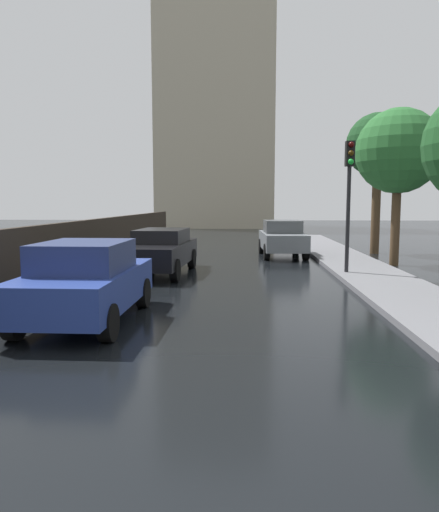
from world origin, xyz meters
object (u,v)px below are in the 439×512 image
street_tree_mid (398,152)px  street_tree_far (378,147)px  traffic_light (349,181)px  car_blue_far_ahead (86,281)px  car_grey_behind_camera (282,238)px  car_black_near_kerb (161,250)px

street_tree_mid → street_tree_far: (0.37, 4.06, 0.65)m
traffic_light → car_blue_far_ahead: bearing=-135.9°
car_grey_behind_camera → street_tree_far: street_tree_far is taller
car_black_near_kerb → car_grey_behind_camera: 6.69m
car_grey_behind_camera → car_blue_far_ahead: bearing=-114.7°
car_blue_far_ahead → street_tree_far: 16.09m
street_tree_mid → street_tree_far: size_ratio=0.91×
car_black_near_kerb → street_tree_mid: bearing=-160.0°
car_grey_behind_camera → car_black_near_kerb: bearing=-132.7°
car_blue_far_ahead → traffic_light: (6.18, 5.98, 2.13)m
traffic_light → street_tree_far: 7.59m
traffic_light → street_tree_mid: bearing=50.7°
car_black_near_kerb → street_tree_mid: size_ratio=0.80×
street_tree_far → car_blue_far_ahead: bearing=-124.5°
traffic_light → street_tree_far: bearing=68.8°
car_blue_far_ahead → traffic_light: traffic_light is taller
car_grey_behind_camera → street_tree_far: 5.98m
street_tree_far → car_grey_behind_camera: bearing=-161.6°
car_grey_behind_camera → street_tree_mid: (3.88, -2.65, 3.31)m
street_tree_far → street_tree_mid: bearing=-95.2°
traffic_light → car_grey_behind_camera: bearing=106.2°
street_tree_far → traffic_light: bearing=-111.2°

